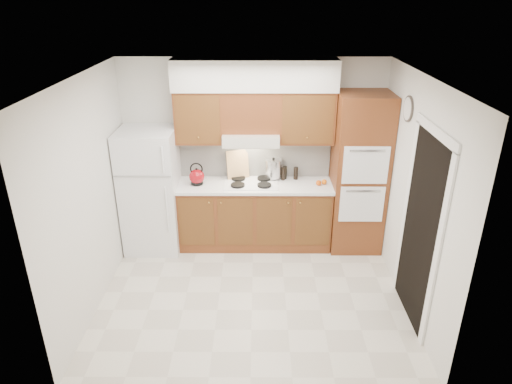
# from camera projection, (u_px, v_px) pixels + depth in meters

# --- Properties ---
(floor) EXTENTS (3.60, 3.60, 0.00)m
(floor) POSITION_uv_depth(u_px,v_px,m) (252.00, 293.00, 5.58)
(floor) COLOR beige
(floor) RESTS_ON ground
(ceiling) EXTENTS (3.60, 3.60, 0.00)m
(ceiling) POSITION_uv_depth(u_px,v_px,m) (251.00, 77.00, 4.52)
(ceiling) COLOR white
(ceiling) RESTS_ON wall_back
(wall_back) EXTENTS (3.60, 0.02, 2.60)m
(wall_back) POSITION_uv_depth(u_px,v_px,m) (253.00, 152.00, 6.42)
(wall_back) COLOR silver
(wall_back) RESTS_ON floor
(wall_left) EXTENTS (0.02, 3.00, 2.60)m
(wall_left) POSITION_uv_depth(u_px,v_px,m) (90.00, 196.00, 5.06)
(wall_left) COLOR silver
(wall_left) RESTS_ON floor
(wall_right) EXTENTS (0.02, 3.00, 2.60)m
(wall_right) POSITION_uv_depth(u_px,v_px,m) (414.00, 197.00, 5.05)
(wall_right) COLOR silver
(wall_right) RESTS_ON floor
(fridge) EXTENTS (0.75, 0.72, 1.72)m
(fridge) POSITION_uv_depth(u_px,v_px,m) (151.00, 191.00, 6.28)
(fridge) COLOR white
(fridge) RESTS_ON floor
(base_cabinets) EXTENTS (2.11, 0.60, 0.90)m
(base_cabinets) POSITION_uv_depth(u_px,v_px,m) (255.00, 215.00, 6.50)
(base_cabinets) COLOR brown
(base_cabinets) RESTS_ON floor
(countertop) EXTENTS (2.13, 0.62, 0.04)m
(countertop) POSITION_uv_depth(u_px,v_px,m) (255.00, 185.00, 6.29)
(countertop) COLOR white
(countertop) RESTS_ON base_cabinets
(backsplash) EXTENTS (2.11, 0.03, 0.56)m
(backsplash) POSITION_uv_depth(u_px,v_px,m) (255.00, 158.00, 6.44)
(backsplash) COLOR white
(backsplash) RESTS_ON countertop
(oven_cabinet) EXTENTS (0.70, 0.65, 2.20)m
(oven_cabinet) POSITION_uv_depth(u_px,v_px,m) (359.00, 174.00, 6.20)
(oven_cabinet) COLOR brown
(oven_cabinet) RESTS_ON floor
(upper_cab_left) EXTENTS (0.63, 0.33, 0.70)m
(upper_cab_left) POSITION_uv_depth(u_px,v_px,m) (199.00, 117.00, 6.05)
(upper_cab_left) COLOR brown
(upper_cab_left) RESTS_ON wall_back
(upper_cab_right) EXTENTS (0.73, 0.33, 0.70)m
(upper_cab_right) POSITION_uv_depth(u_px,v_px,m) (307.00, 117.00, 6.04)
(upper_cab_right) COLOR brown
(upper_cab_right) RESTS_ON wall_back
(range_hood) EXTENTS (0.75, 0.45, 0.15)m
(range_hood) POSITION_uv_depth(u_px,v_px,m) (251.00, 138.00, 6.10)
(range_hood) COLOR silver
(range_hood) RESTS_ON wall_back
(upper_cab_over_hood) EXTENTS (0.75, 0.33, 0.55)m
(upper_cab_over_hood) POSITION_uv_depth(u_px,v_px,m) (251.00, 111.00, 6.02)
(upper_cab_over_hood) COLOR brown
(upper_cab_over_hood) RESTS_ON range_hood
(soffit) EXTENTS (2.13, 0.36, 0.40)m
(soffit) POSITION_uv_depth(u_px,v_px,m) (255.00, 75.00, 5.81)
(soffit) COLOR silver
(soffit) RESTS_ON wall_back
(cooktop) EXTENTS (0.74, 0.50, 0.01)m
(cooktop) POSITION_uv_depth(u_px,v_px,m) (251.00, 183.00, 6.30)
(cooktop) COLOR white
(cooktop) RESTS_ON countertop
(doorway) EXTENTS (0.02, 0.90, 2.10)m
(doorway) POSITION_uv_depth(u_px,v_px,m) (420.00, 232.00, 4.83)
(doorway) COLOR black
(doorway) RESTS_ON floor
(wall_clock) EXTENTS (0.02, 0.30, 0.30)m
(wall_clock) POSITION_uv_depth(u_px,v_px,m) (408.00, 109.00, 5.20)
(wall_clock) COLOR #3F3833
(wall_clock) RESTS_ON wall_right
(kettle) EXTENTS (0.23, 0.23, 0.21)m
(kettle) POSITION_uv_depth(u_px,v_px,m) (197.00, 177.00, 6.23)
(kettle) COLOR maroon
(kettle) RESTS_ON countertop
(cutting_board) EXTENTS (0.33, 0.19, 0.41)m
(cutting_board) POSITION_uv_depth(u_px,v_px,m) (238.00, 165.00, 6.40)
(cutting_board) COLOR #DEAE72
(cutting_board) RESTS_ON countertop
(stock_pot) EXTENTS (0.32, 0.32, 0.25)m
(stock_pot) POSITION_uv_depth(u_px,v_px,m) (273.00, 168.00, 6.40)
(stock_pot) COLOR silver
(stock_pot) RESTS_ON cooktop
(condiment_a) EXTENTS (0.07, 0.07, 0.19)m
(condiment_a) POSITION_uv_depth(u_px,v_px,m) (283.00, 174.00, 6.38)
(condiment_a) COLOR black
(condiment_a) RESTS_ON countertop
(condiment_b) EXTENTS (0.06, 0.06, 0.19)m
(condiment_b) POSITION_uv_depth(u_px,v_px,m) (285.00, 172.00, 6.43)
(condiment_b) COLOR black
(condiment_b) RESTS_ON countertop
(condiment_c) EXTENTS (0.08, 0.08, 0.18)m
(condiment_c) POSITION_uv_depth(u_px,v_px,m) (296.00, 173.00, 6.41)
(condiment_c) COLOR black
(condiment_c) RESTS_ON countertop
(orange_near) EXTENTS (0.09, 0.09, 0.07)m
(orange_near) POSITION_uv_depth(u_px,v_px,m) (324.00, 182.00, 6.26)
(orange_near) COLOR #E34B0B
(orange_near) RESTS_ON countertop
(orange_far) EXTENTS (0.09, 0.09, 0.07)m
(orange_far) POSITION_uv_depth(u_px,v_px,m) (319.00, 183.00, 6.23)
(orange_far) COLOR orange
(orange_far) RESTS_ON countertop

